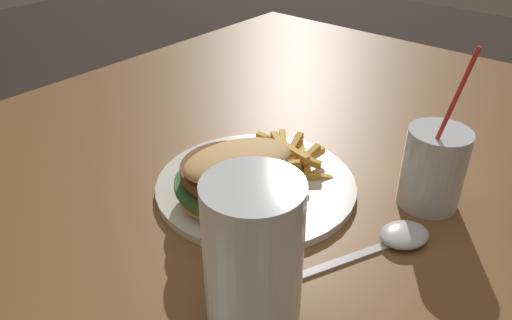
# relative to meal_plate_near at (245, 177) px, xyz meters

# --- Properties ---
(dining_table) EXTENTS (1.55, 1.11, 0.72)m
(dining_table) POSITION_rel_meal_plate_near_xyz_m (0.05, 0.03, -0.15)
(dining_table) COLOR brown
(dining_table) RESTS_ON ground_plane
(meal_plate_near) EXTENTS (0.26, 0.26, 0.10)m
(meal_plate_near) POSITION_rel_meal_plate_near_xyz_m (0.00, 0.00, 0.00)
(meal_plate_near) COLOR silver
(meal_plate_near) RESTS_ON dining_table
(beer_glass) EXTENTS (0.09, 0.09, 0.15)m
(beer_glass) POSITION_rel_meal_plate_near_xyz_m (0.14, 0.13, 0.04)
(beer_glass) COLOR silver
(beer_glass) RESTS_ON dining_table
(juice_glass) EXTENTS (0.07, 0.07, 0.21)m
(juice_glass) POSITION_rel_meal_plate_near_xyz_m (-0.14, 0.18, 0.02)
(juice_glass) COLOR silver
(juice_glass) RESTS_ON dining_table
(spoon) EXTENTS (0.18, 0.10, 0.02)m
(spoon) POSITION_rel_meal_plate_near_xyz_m (-0.05, 0.19, -0.02)
(spoon) COLOR silver
(spoon) RESTS_ON dining_table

